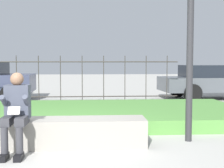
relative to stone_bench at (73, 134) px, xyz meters
name	(u,v)px	position (x,y,z in m)	size (l,w,h in m)	color
ground_plane	(54,147)	(-0.32, 0.00, -0.21)	(60.00, 60.00, 0.00)	#B2AFA8
stone_bench	(73,134)	(0.00, 0.00, 0.00)	(2.49, 0.60, 0.48)	gray
person_seated_reader	(16,109)	(-0.87, -0.33, 0.49)	(0.42, 0.73, 1.28)	black
grass_berm	(66,114)	(-0.32, 2.43, -0.07)	(8.89, 3.47, 0.29)	#569342
iron_fence	(71,80)	(-0.32, 4.71, 0.65)	(6.89, 0.03, 1.64)	#332D28
car_parked_right	(219,81)	(5.24, 6.45, 0.50)	(4.66, 2.05, 1.31)	#4C5156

